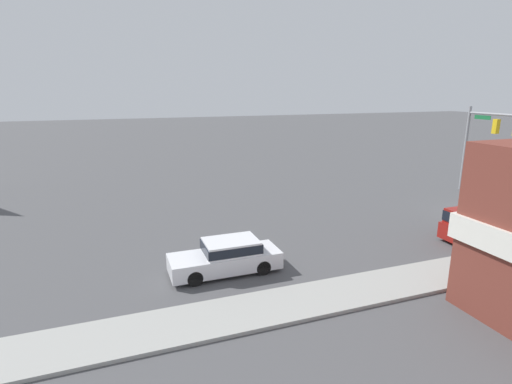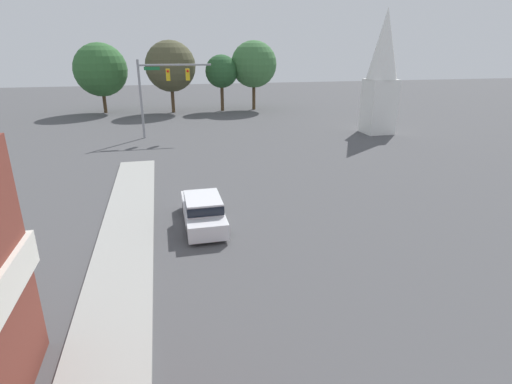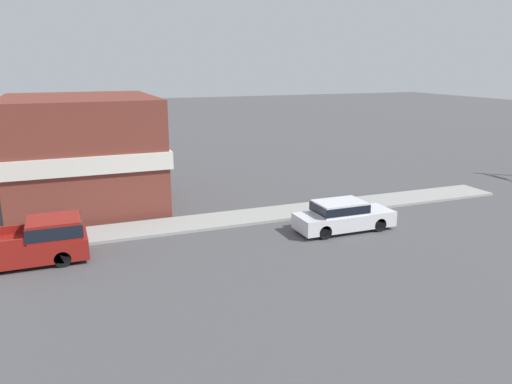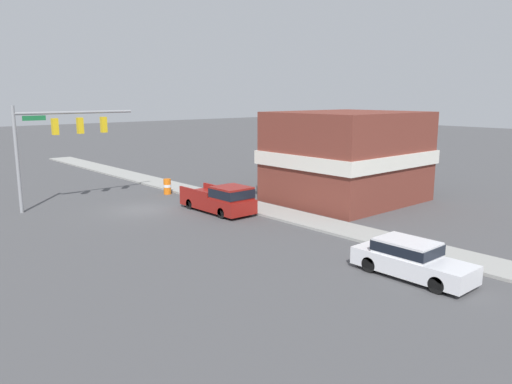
# 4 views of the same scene
# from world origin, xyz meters

# --- Properties ---
(ground_plane) EXTENTS (200.00, 200.00, 0.00)m
(ground_plane) POSITION_xyz_m (0.00, 0.00, 0.00)
(ground_plane) COLOR #4C4C4F
(sidewalk_curb) EXTENTS (2.40, 60.00, 0.14)m
(sidewalk_curb) POSITION_xyz_m (-5.70, 0.00, 0.07)
(sidewalk_curb) COLOR #9E9E99
(sidewalk_curb) RESTS_ON ground
(near_signal_assembly) EXTENTS (7.84, 0.49, 6.61)m
(near_signal_assembly) POSITION_xyz_m (3.38, -4.31, 4.87)
(near_signal_assembly) COLOR gray
(near_signal_assembly) RESTS_ON ground
(car_lead) EXTENTS (1.77, 4.85, 1.48)m
(car_lead) POSITION_xyz_m (-2.16, 17.87, 0.77)
(car_lead) COLOR black
(car_lead) RESTS_ON ground
(pickup_truck_parked) EXTENTS (2.02, 5.43, 1.78)m
(pickup_truck_parked) POSITION_xyz_m (-3.29, 3.96, 0.88)
(pickup_truck_parked) COLOR black
(pickup_truck_parked) RESTS_ON ground
(construction_barrel) EXTENTS (0.56, 0.56, 1.14)m
(construction_barrel) POSITION_xyz_m (-3.90, -3.46, 0.58)
(construction_barrel) COLOR orange
(construction_barrel) RESTS_ON ground
(corner_brick_building) EXTENTS (9.66, 8.31, 6.12)m
(corner_brick_building) POSITION_xyz_m (-12.08, 6.67, 3.06)
(corner_brick_building) COLOR brown
(corner_brick_building) RESTS_ON ground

